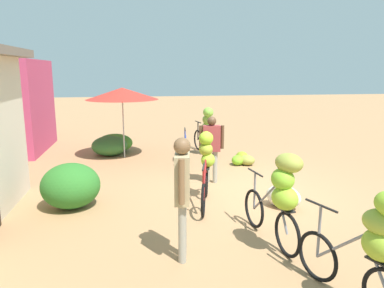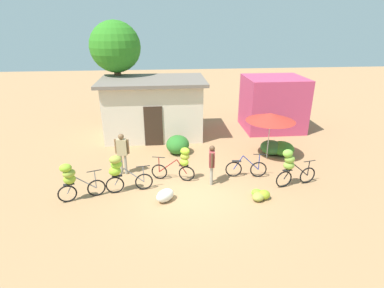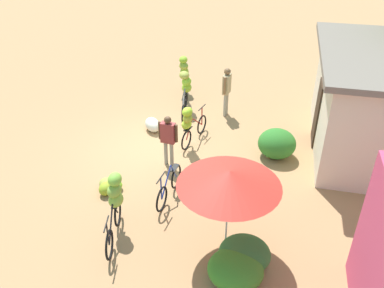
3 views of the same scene
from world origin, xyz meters
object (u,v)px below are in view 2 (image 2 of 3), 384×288
building_low (154,108)px  banana_pile_on_ground (260,195)px  bicycle_leftmost (72,179)px  person_bystander (122,150)px  bicycle_center_loaded (181,162)px  bicycle_by_shop (246,169)px  tree_behind_building (115,48)px  shop_pink (273,103)px  produce_sack (165,195)px  person_vendor (212,161)px  bicycle_near_pile (119,170)px  market_umbrella (271,117)px  bicycle_rightmost (291,165)px

building_low → banana_pile_on_ground: building_low is taller
bicycle_leftmost → person_bystander: 2.37m
bicycle_center_loaded → bicycle_by_shop: bearing=1.2°
tree_behind_building → shop_pink: bearing=-6.3°
produce_sack → person_vendor: 2.19m
shop_pink → bicycle_near_pile: size_ratio=1.90×
tree_behind_building → bicycle_center_loaded: (3.01, -6.67, -3.66)m
market_umbrella → bicycle_near_pile: (-6.25, -2.40, -1.04)m
bicycle_center_loaded → bicycle_by_shop: (2.61, 0.06, -0.44)m
bicycle_rightmost → person_vendor: size_ratio=1.06×
banana_pile_on_ground → person_vendor: person_vendor is taller
market_umbrella → bicycle_center_loaded: (-4.03, -1.74, -1.14)m
bicycle_by_shop → produce_sack: bicycle_by_shop is taller
bicycle_leftmost → produce_sack: bearing=-6.0°
bicycle_center_loaded → banana_pile_on_ground: bicycle_center_loaded is taller
bicycle_rightmost → shop_pink: bearing=76.8°
shop_pink → tree_behind_building: bearing=173.7°
tree_behind_building → bicycle_center_loaded: 8.18m
tree_behind_building → bicycle_rightmost: tree_behind_building is taller
person_vendor → bicycle_by_shop: bearing=15.7°
bicycle_leftmost → tree_behind_building: bearing=84.6°
market_umbrella → person_bystander: (-6.30, -0.96, -0.86)m
building_low → person_bystander: bearing=-104.6°
bicycle_near_pile → bicycle_rightmost: bearing=-1.3°
shop_pink → person_bystander: 9.28m
building_low → bicycle_leftmost: building_low is taller
bicycle_rightmost → produce_sack: bicycle_rightmost is taller
building_low → bicycle_near_pile: building_low is taller
shop_pink → bicycle_leftmost: size_ratio=2.08×
tree_behind_building → person_bystander: tree_behind_building is taller
person_bystander → building_low: bearing=75.4°
banana_pile_on_ground → produce_sack: 3.33m
bicycle_leftmost → banana_pile_on_ground: 6.49m
bicycle_near_pile → person_vendor: 3.38m
produce_sack → person_vendor: bearing=30.6°
bicycle_center_loaded → produce_sack: size_ratio=2.40×
bicycle_leftmost → market_umbrella: bearing=19.9°
building_low → banana_pile_on_ground: (3.79, -6.83, -1.39)m
person_bystander → market_umbrella: bearing=8.7°
shop_pink → market_umbrella: size_ratio=1.49×
tree_behind_building → bicycle_by_shop: 9.60m
building_low → bicycle_leftmost: 6.89m
building_low → bicycle_center_loaded: size_ratio=3.22×
market_umbrella → banana_pile_on_ground: bearing=-112.0°
bicycle_by_shop → produce_sack: bearing=-155.7°
bicycle_leftmost → produce_sack: 3.19m
building_low → produce_sack: 6.81m
bicycle_center_loaded → bicycle_rightmost: size_ratio=1.00×
banana_pile_on_ground → produce_sack: produce_sack is taller
building_low → produce_sack: bearing=-86.0°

